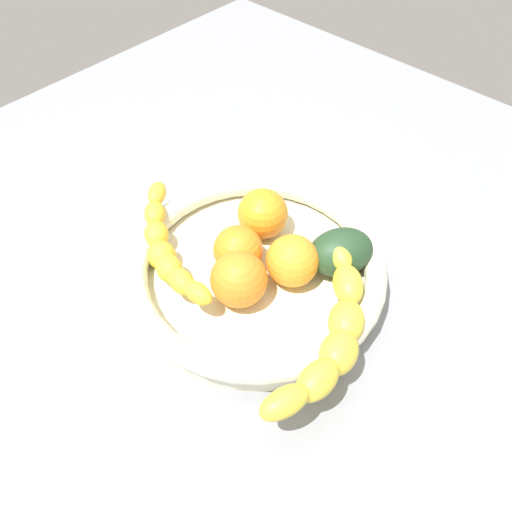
# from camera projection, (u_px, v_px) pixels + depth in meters

# --- Properties ---
(kitchen_counter) EXTENTS (1.20, 1.20, 0.03)m
(kitchen_counter) POSITION_uv_depth(u_px,v_px,m) (256.00, 291.00, 0.66)
(kitchen_counter) COLOR gray
(kitchen_counter) RESTS_ON ground
(fruit_bowl) EXTENTS (0.32, 0.32, 0.05)m
(fruit_bowl) POSITION_uv_depth(u_px,v_px,m) (256.00, 270.00, 0.63)
(fruit_bowl) COLOR beige
(fruit_bowl) RESTS_ON kitchen_counter
(banana_draped_left) EXTENTS (0.11, 0.20, 0.05)m
(banana_draped_left) POSITION_uv_depth(u_px,v_px,m) (166.00, 248.00, 0.62)
(banana_draped_left) COLOR yellow
(banana_draped_left) RESTS_ON fruit_bowl
(banana_draped_right) EXTENTS (0.24, 0.13, 0.05)m
(banana_draped_right) POSITION_uv_depth(u_px,v_px,m) (334.00, 330.00, 0.54)
(banana_draped_right) COLOR yellow
(banana_draped_right) RESTS_ON fruit_bowl
(orange_front) EXTENTS (0.06, 0.06, 0.06)m
(orange_front) POSITION_uv_depth(u_px,v_px,m) (238.00, 250.00, 0.62)
(orange_front) COLOR orange
(orange_front) RESTS_ON fruit_bowl
(orange_mid_left) EXTENTS (0.07, 0.07, 0.07)m
(orange_mid_left) POSITION_uv_depth(u_px,v_px,m) (263.00, 214.00, 0.65)
(orange_mid_left) COLOR orange
(orange_mid_left) RESTS_ON fruit_bowl
(orange_mid_right) EXTENTS (0.06, 0.06, 0.06)m
(orange_mid_right) POSITION_uv_depth(u_px,v_px,m) (292.00, 261.00, 0.60)
(orange_mid_right) COLOR orange
(orange_mid_right) RESTS_ON fruit_bowl
(orange_rear) EXTENTS (0.07, 0.07, 0.07)m
(orange_rear) POSITION_uv_depth(u_px,v_px,m) (239.00, 279.00, 0.58)
(orange_rear) COLOR orange
(orange_rear) RESTS_ON fruit_bowl
(avocado_dark) EXTENTS (0.10, 0.09, 0.06)m
(avocado_dark) POSITION_uv_depth(u_px,v_px,m) (340.00, 252.00, 0.62)
(avocado_dark) COLOR #244327
(avocado_dark) RESTS_ON fruit_bowl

